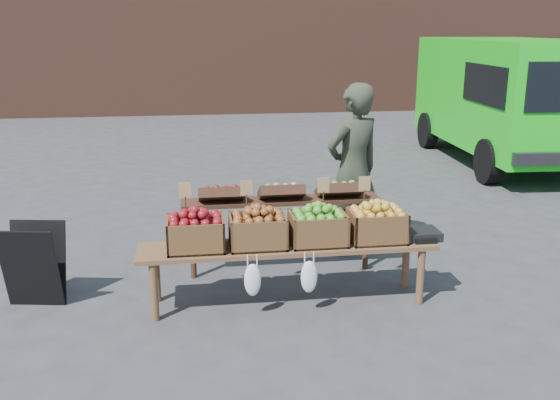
{
  "coord_description": "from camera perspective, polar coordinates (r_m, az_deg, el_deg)",
  "views": [
    {
      "loc": [
        -1.57,
        -5.15,
        2.48
      ],
      "look_at": [
        -0.74,
        0.62,
        0.85
      ],
      "focal_mm": 40.0,
      "sensor_mm": 36.0,
      "label": 1
    }
  ],
  "objects": [
    {
      "name": "crate_red_apples",
      "position": [
        5.66,
        3.48,
        -2.61
      ],
      "size": [
        0.5,
        0.4,
        0.28
      ],
      "primitive_type": null,
      "color": "#43922C",
      "rests_on": "display_bench"
    },
    {
      "name": "display_bench",
      "position": [
        5.77,
        0.72,
        -6.75
      ],
      "size": [
        2.7,
        0.56,
        0.57
      ],
      "primitive_type": null,
      "color": "brown",
      "rests_on": "ground"
    },
    {
      "name": "ground",
      "position": [
        5.93,
        8.08,
        -9.27
      ],
      "size": [
        80.0,
        80.0,
        0.0
      ],
      "primitive_type": "plane",
      "color": "#3E3E40"
    },
    {
      "name": "weighing_scale",
      "position": [
        5.96,
        12.69,
        -3.04
      ],
      "size": [
        0.34,
        0.3,
        0.08
      ],
      "primitive_type": "cube",
      "color": "black",
      "rests_on": "display_bench"
    },
    {
      "name": "vendor",
      "position": [
        6.9,
        6.7,
        2.73
      ],
      "size": [
        0.82,
        0.71,
        1.91
      ],
      "primitive_type": "imported",
      "rotation": [
        0.0,
        0.0,
        3.58
      ],
      "color": "#323828",
      "rests_on": "ground"
    },
    {
      "name": "back_table",
      "position": [
        6.36,
        0.1,
        -2.32
      ],
      "size": [
        2.1,
        0.44,
        1.04
      ],
      "primitive_type": null,
      "color": "#3C2317",
      "rests_on": "ground"
    },
    {
      "name": "crate_golden_apples",
      "position": [
        5.56,
        -7.72,
        -3.09
      ],
      "size": [
        0.5,
        0.4,
        0.28
      ],
      "primitive_type": null,
      "color": "maroon",
      "rests_on": "display_bench"
    },
    {
      "name": "crate_russet_pears",
      "position": [
        5.58,
        -2.06,
        -2.86
      ],
      "size": [
        0.5,
        0.4,
        0.28
      ],
      "primitive_type": null,
      "color": "brown",
      "rests_on": "display_bench"
    },
    {
      "name": "crate_green_apples",
      "position": [
        5.8,
        8.82,
        -2.34
      ],
      "size": [
        0.5,
        0.4,
        0.28
      ],
      "primitive_type": null,
      "color": "gold",
      "rests_on": "display_bench"
    },
    {
      "name": "delivery_van",
      "position": [
        12.35,
        20.29,
        8.38
      ],
      "size": [
        2.58,
        5.15,
        2.25
      ],
      "primitive_type": null,
      "rotation": [
        0.0,
        0.0,
        -0.06
      ],
      "color": "#14D719",
      "rests_on": "ground"
    },
    {
      "name": "chalkboard_sign",
      "position": [
        6.11,
        -21.56,
        -5.53
      ],
      "size": [
        0.55,
        0.37,
        0.78
      ],
      "primitive_type": null,
      "rotation": [
        0.0,
        0.0,
        -0.18
      ],
      "color": "black",
      "rests_on": "ground"
    }
  ]
}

